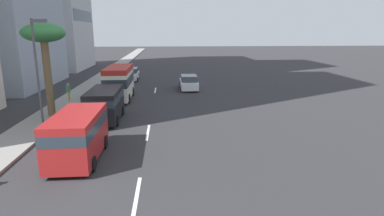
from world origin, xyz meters
The scene contains 13 objects.
ground_plane centered at (31.50, 0.00, 0.00)m, with size 198.00×198.00×0.00m, color #2D2D30.
sidewalk_right centered at (31.50, 7.71, 0.07)m, with size 162.00×2.68×0.15m, color gray.
lane_stripe_near centered at (5.59, 0.00, 0.01)m, with size 3.20×0.16×0.01m, color silver.
lane_stripe_mid centered at (13.71, 0.00, 0.01)m, with size 3.20×0.16×0.01m, color silver.
lane_stripe_far centered at (28.67, 0.00, 0.01)m, with size 3.20×0.16×0.01m, color silver.
minibus_lead centered at (24.27, 3.23, 1.70)m, with size 6.04×2.30×3.11m.
car_second centered at (29.07, -3.74, 0.75)m, with size 4.70×1.93×1.58m.
van_third centered at (9.60, 3.24, 1.37)m, with size 5.01×2.21×2.39m.
car_fourth centered at (36.70, 3.48, 0.74)m, with size 4.67×1.92×1.57m.
van_fifth centered at (16.85, 3.22, 1.32)m, with size 4.96×2.22×2.30m.
pedestrian_near_lamp centered at (23.33, 7.70, 1.04)m, with size 0.39×0.35×1.62m.
palm_tree centered at (18.04, 7.45, 5.87)m, with size 3.03×3.03×6.79m.
street_lamp centered at (14.45, 6.66, 4.44)m, with size 0.24×0.97×6.97m.
Camera 1 is at (-5.92, -1.27, 6.38)m, focal length 29.58 mm.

